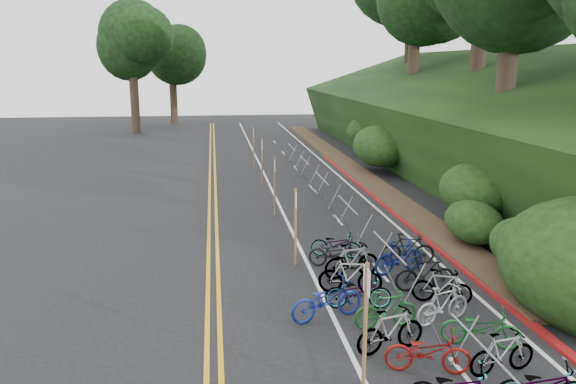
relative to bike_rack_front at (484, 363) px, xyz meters
name	(u,v)px	position (x,y,z in m)	size (l,w,h in m)	color
ground	(301,341)	(-2.99, 2.86, -0.83)	(120.00, 120.00, 0.00)	black
road_markings	(278,221)	(-2.35, 12.95, -0.83)	(7.47, 80.00, 0.01)	gold
red_curb	(385,205)	(2.71, 14.86, -0.78)	(0.25, 28.00, 0.10)	maroon
embankment	(472,129)	(9.98, 21.89, 1.73)	(14.30, 48.14, 9.11)	black
bike_rack_front	(484,363)	(0.00, 0.00, 0.00)	(1.13, 2.93, 1.14)	gray
bike_racks_rest	(322,185)	(0.01, 15.86, 0.02)	(1.14, 23.00, 1.17)	gray
signpost_near	(365,323)	(-2.16, 0.45, 0.72)	(0.08, 0.40, 2.73)	brown
signposts_rest	(268,170)	(-2.39, 16.86, 0.60)	(0.08, 18.40, 2.50)	brown
bike_front	(327,300)	(-2.17, 3.90, -0.32)	(1.96, 0.68, 1.03)	navy
bike_valet	(404,294)	(-0.12, 4.06, -0.35)	(3.34, 10.49, 1.07)	slate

